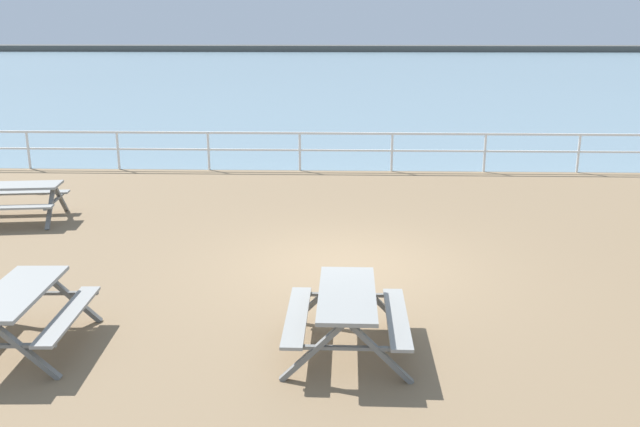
# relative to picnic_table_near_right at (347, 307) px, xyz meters

# --- Properties ---
(ground_plane) EXTENTS (30.00, 24.00, 0.20)m
(ground_plane) POSITION_rel_picnic_table_near_right_xyz_m (0.02, 3.07, -0.68)
(ground_plane) COLOR #846B4C
(sea_band) EXTENTS (142.00, 90.00, 0.01)m
(sea_band) POSITION_rel_picnic_table_near_right_xyz_m (0.02, 55.82, -0.58)
(sea_band) COLOR gray
(sea_band) RESTS_ON ground
(distant_shoreline) EXTENTS (142.00, 6.00, 1.80)m
(distant_shoreline) POSITION_rel_picnic_table_near_right_xyz_m (0.02, 98.82, -0.58)
(distant_shoreline) COLOR #4C4C47
(distant_shoreline) RESTS_ON ground
(seaward_railing) EXTENTS (23.07, 0.07, 1.08)m
(seaward_railing) POSITION_rel_picnic_table_near_right_xyz_m (0.02, 10.82, 0.18)
(seaward_railing) COLOR white
(seaward_railing) RESTS_ON ground
(picnic_table_near_right) EXTENTS (1.56, 1.81, 0.80)m
(picnic_table_near_right) POSITION_rel_picnic_table_near_right_xyz_m (0.00, 0.00, 0.00)
(picnic_table_near_right) COLOR gray
(picnic_table_near_right) RESTS_ON ground
(picnic_table_mid_centre) EXTENTS (1.98, 1.74, 0.80)m
(picnic_table_mid_centre) POSITION_rel_picnic_table_near_right_xyz_m (-6.81, 5.59, 0.00)
(picnic_table_mid_centre) COLOR gray
(picnic_table_mid_centre) RESTS_ON ground
(picnic_table_far_left) EXTENTS (1.61, 1.86, 0.80)m
(picnic_table_far_left) POSITION_rel_picnic_table_near_right_xyz_m (-4.09, -0.08, 0.00)
(picnic_table_far_left) COLOR gray
(picnic_table_far_left) RESTS_ON ground
(rope_coil) EXTENTS (0.55, 0.55, 0.11)m
(rope_coil) POSITION_rel_picnic_table_near_right_xyz_m (-7.35, 8.08, -0.53)
(rope_coil) COLOR tan
(rope_coil) RESTS_ON ground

